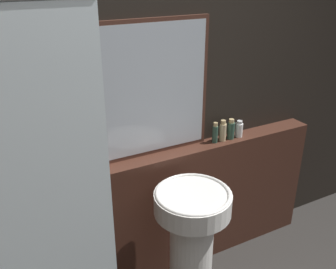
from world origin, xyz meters
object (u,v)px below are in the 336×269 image
(mirror, at_px, (156,90))
(conditioner_bottle, at_px, (223,131))
(towel_stack, at_px, (80,169))
(shampoo_bottle, at_px, (215,133))
(body_wash_bottle, at_px, (239,129))
(lotion_bottle, at_px, (231,130))
(pedestal_sink, at_px, (191,240))

(mirror, relative_size, conditioner_bottle, 5.60)
(towel_stack, relative_size, conditioner_bottle, 1.43)
(mirror, height_order, shampoo_bottle, mirror)
(body_wash_bottle, bearing_deg, lotion_bottle, -180.00)
(pedestal_sink, height_order, mirror, mirror)
(lotion_bottle, bearing_deg, conditioner_bottle, 180.00)
(towel_stack, distance_m, body_wash_bottle, 1.20)
(body_wash_bottle, bearing_deg, pedestal_sink, -147.92)
(lotion_bottle, xyz_separation_m, body_wash_bottle, (0.08, 0.00, -0.01))
(mirror, distance_m, body_wash_bottle, 0.76)
(mirror, xyz_separation_m, shampoo_bottle, (0.44, -0.06, -0.37))
(shampoo_bottle, height_order, body_wash_bottle, shampoo_bottle)
(pedestal_sink, relative_size, mirror, 1.03)
(pedestal_sink, bearing_deg, towel_stack, 144.61)
(conditioner_bottle, bearing_deg, mirror, 173.14)
(towel_stack, relative_size, body_wash_bottle, 1.79)
(towel_stack, height_order, lotion_bottle, lotion_bottle)
(lotion_bottle, distance_m, body_wash_bottle, 0.08)
(conditioner_bottle, bearing_deg, body_wash_bottle, 0.00)
(pedestal_sink, distance_m, towel_stack, 0.84)
(shampoo_bottle, bearing_deg, body_wash_bottle, 0.00)
(mirror, xyz_separation_m, conditioner_bottle, (0.50, -0.06, -0.37))
(lotion_bottle, bearing_deg, body_wash_bottle, 0.00)
(pedestal_sink, relative_size, lotion_bottle, 5.96)
(conditioner_bottle, bearing_deg, lotion_bottle, -0.00)
(mirror, xyz_separation_m, body_wash_bottle, (0.65, -0.06, -0.39))
(mirror, relative_size, towel_stack, 3.93)
(mirror, bearing_deg, shampoo_bottle, -7.89)
(mirror, xyz_separation_m, towel_stack, (-0.55, -0.06, -0.40))
(conditioner_bottle, height_order, lotion_bottle, conditioner_bottle)
(pedestal_sink, height_order, towel_stack, towel_stack)
(pedestal_sink, relative_size, body_wash_bottle, 7.24)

